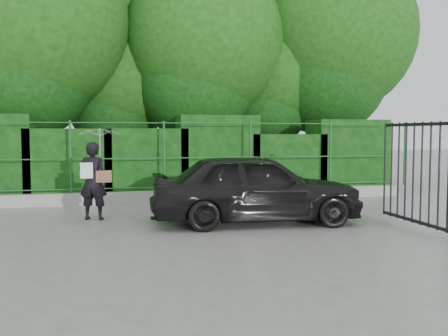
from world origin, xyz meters
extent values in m
plane|color=gray|center=(0.00, 0.00, 0.00)|extent=(80.00, 80.00, 0.00)
cube|color=#9E9E99|center=(0.00, 4.50, 0.15)|extent=(14.00, 0.25, 0.30)
cylinder|color=#1D5623|center=(-1.90, 4.50, 1.20)|extent=(0.06, 0.06, 1.80)
cylinder|color=#1D5623|center=(0.40, 4.50, 1.20)|extent=(0.06, 0.06, 1.80)
cylinder|color=#1D5623|center=(2.70, 4.50, 1.20)|extent=(0.06, 0.06, 1.80)
cylinder|color=#1D5623|center=(5.00, 4.50, 1.20)|extent=(0.06, 0.06, 1.80)
cylinder|color=#1D5623|center=(7.30, 4.50, 1.20)|extent=(0.06, 0.06, 1.80)
cylinder|color=#1D5623|center=(0.00, 4.50, 0.40)|extent=(13.60, 0.03, 0.03)
cylinder|color=#1D5623|center=(0.00, 4.50, 1.15)|extent=(13.60, 0.03, 0.03)
cylinder|color=#1D5623|center=(0.00, 4.50, 2.05)|extent=(13.60, 0.03, 0.03)
cube|color=black|center=(-2.00, 5.50, 0.95)|extent=(2.20, 1.20, 1.91)
cube|color=black|center=(0.00, 5.50, 0.96)|extent=(2.20, 1.20, 1.91)
cube|color=black|center=(2.00, 5.50, 1.14)|extent=(2.20, 1.20, 2.28)
cube|color=black|center=(4.00, 5.50, 0.88)|extent=(2.20, 1.20, 1.76)
cube|color=black|center=(6.00, 5.50, 1.09)|extent=(2.20, 1.20, 2.18)
cylinder|color=black|center=(-3.00, 7.20, 2.25)|extent=(0.36, 0.36, 4.50)
sphere|color=#14470F|center=(-3.00, 7.20, 4.95)|extent=(5.40, 5.40, 5.40)
cylinder|color=black|center=(-0.50, 8.50, 1.62)|extent=(0.36, 0.36, 3.25)
sphere|color=#14470F|center=(-0.50, 8.50, 3.58)|extent=(3.90, 3.90, 3.90)
cylinder|color=black|center=(2.00, 7.50, 2.12)|extent=(0.36, 0.36, 4.25)
sphere|color=#14470F|center=(2.00, 7.50, 4.68)|extent=(5.10, 5.10, 5.10)
cylinder|color=black|center=(4.50, 8.20, 1.75)|extent=(0.36, 0.36, 3.50)
sphere|color=#14470F|center=(4.50, 8.20, 3.85)|extent=(4.20, 4.20, 4.20)
cylinder|color=black|center=(6.50, 7.80, 2.38)|extent=(0.36, 0.36, 4.75)
sphere|color=#14470F|center=(6.50, 7.80, 5.23)|extent=(5.70, 5.70, 5.70)
cube|color=black|center=(4.60, -0.05, 0.15)|extent=(0.05, 2.00, 0.06)
cube|color=black|center=(4.60, -0.05, 1.95)|extent=(0.05, 2.00, 0.06)
cylinder|color=black|center=(4.60, -1.00, 1.05)|extent=(0.04, 0.04, 1.90)
cylinder|color=black|center=(4.60, -0.75, 1.05)|extent=(0.04, 0.04, 1.90)
cylinder|color=black|center=(4.60, -0.50, 1.05)|extent=(0.04, 0.04, 1.90)
cylinder|color=black|center=(4.60, -0.25, 1.05)|extent=(0.04, 0.04, 1.90)
cylinder|color=black|center=(4.60, 0.00, 1.05)|extent=(0.04, 0.04, 1.90)
cylinder|color=black|center=(4.60, 0.25, 1.05)|extent=(0.04, 0.04, 1.90)
cylinder|color=black|center=(4.60, 0.50, 1.05)|extent=(0.04, 0.04, 1.90)
cylinder|color=black|center=(4.60, 0.75, 1.05)|extent=(0.04, 0.04, 1.90)
cylinder|color=black|center=(4.60, 1.00, 1.05)|extent=(0.04, 0.04, 1.90)
imported|color=black|center=(-1.30, 2.28, 0.81)|extent=(0.68, 0.55, 1.62)
imported|color=silver|center=(-1.15, 2.33, 1.53)|extent=(0.84, 0.86, 0.77)
cube|color=brown|center=(-1.08, 2.20, 0.90)|extent=(0.32, 0.15, 0.24)
cube|color=white|center=(-1.42, 2.16, 1.03)|extent=(0.25, 0.02, 0.32)
imported|color=black|center=(1.87, 1.18, 0.71)|extent=(4.25, 1.91, 1.42)
camera|label=1|loc=(-0.93, -8.30, 1.79)|focal=40.00mm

